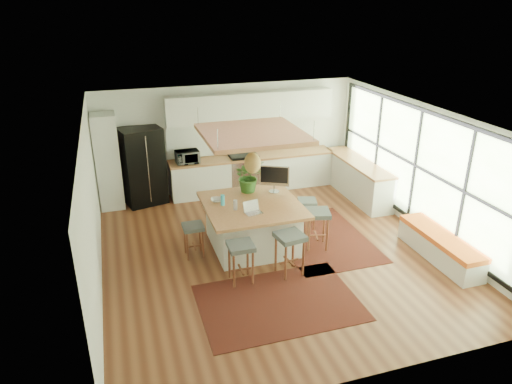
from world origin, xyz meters
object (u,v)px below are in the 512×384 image
object	(u,v)px
stool_near_right	(289,256)
island_plant	(249,179)
stool_left_side	(194,239)
laptop	(254,208)
stool_right_front	(317,231)
microwave	(187,156)
island	(252,225)
stool_near_left	(241,264)
fridge	(143,166)
monitor	(274,180)
stool_right_back	(307,212)

from	to	relation	value
stool_near_right	island_plant	size ratio (longest dim) A/B	1.20
stool_left_side	laptop	world-z (taller)	laptop
stool_right_front	microwave	world-z (taller)	microwave
island	stool_left_side	bearing A→B (deg)	-178.39
stool_near_left	fridge	bearing A→B (deg)	107.73
stool_near_right	laptop	xyz separation A→B (m)	(-0.44, 0.74, 0.70)
stool_near_right	laptop	size ratio (longest dim) A/B	2.41
stool_near_right	island_plant	xyz separation A→B (m)	(-0.22, 1.80, 0.84)
stool_near_left	microwave	bearing A→B (deg)	93.30
monitor	island	bearing A→B (deg)	-117.89
stool_right_back	stool_left_side	world-z (taller)	stool_left_side
island	laptop	world-z (taller)	laptop
stool_left_side	island_plant	xyz separation A→B (m)	(1.30, 0.66, 0.84)
fridge	monitor	bearing A→B (deg)	-58.82
fridge	island	world-z (taller)	fridge
stool_right_front	microwave	distance (m)	3.85
stool_near_left	stool_left_side	bearing A→B (deg)	119.13
stool_right_front	island_plant	distance (m)	1.73
stool_right_front	microwave	bearing A→B (deg)	121.91
stool_right_back	laptop	world-z (taller)	laptop
stool_right_back	microwave	world-z (taller)	microwave
monitor	island_plant	bearing A→B (deg)	-175.61
island_plant	stool_right_back	bearing A→B (deg)	-8.31
monitor	microwave	distance (m)	2.74
stool_near_right	stool_left_side	xyz separation A→B (m)	(-1.53, 1.14, 0.00)
monitor	microwave	size ratio (longest dim) A/B	1.13
stool_left_side	monitor	world-z (taller)	monitor
stool_right_front	island_plant	xyz separation A→B (m)	(-1.09, 1.05, 0.84)
stool_left_side	laptop	bearing A→B (deg)	-20.01
stool_right_front	stool_left_side	size ratio (longest dim) A/B	1.20
stool_right_front	stool_near_right	bearing A→B (deg)	-139.16
island	stool_right_back	xyz separation A→B (m)	(1.37, 0.45, -0.11)
stool_right_front	laptop	xyz separation A→B (m)	(-1.31, -0.01, 0.70)
stool_near_right	laptop	distance (m)	1.11
fridge	stool_left_side	bearing A→B (deg)	-91.25
fridge	microwave	xyz separation A→B (m)	(1.06, -0.07, 0.19)
laptop	monitor	distance (m)	1.12
island	monitor	bearing A→B (deg)	35.41
microwave	island_plant	distance (m)	2.34
stool_right_front	stool_near_left	bearing A→B (deg)	-157.43
stool_near_right	island_plant	world-z (taller)	island_plant
fridge	stool_near_left	bearing A→B (deg)	-86.33
stool_right_back	stool_near_right	bearing A→B (deg)	-122.47
stool_left_side	monitor	distance (m)	2.03
island	laptop	xyz separation A→B (m)	(-0.10, -0.43, 0.58)
island_plant	laptop	bearing A→B (deg)	-101.74
fridge	stool_near_right	distance (m)	4.62
stool_right_back	microwave	distance (m)	3.27
fridge	laptop	size ratio (longest dim) A/B	5.60
fridge	microwave	bearing A→B (deg)	-18.02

